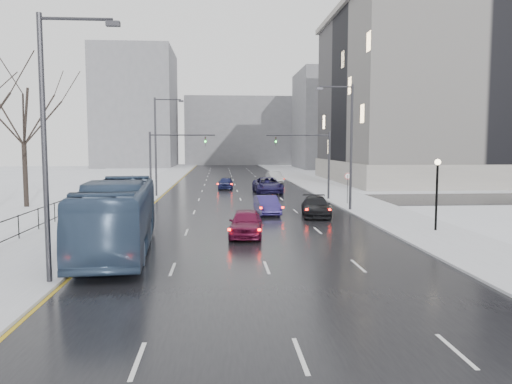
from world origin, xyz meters
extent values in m
cube|color=black|center=(0.00, 60.00, 0.02)|extent=(16.00, 150.00, 0.04)
cube|color=black|center=(0.00, 48.00, 0.02)|extent=(130.00, 10.00, 0.04)
cube|color=silver|center=(-10.50, 60.00, 0.08)|extent=(5.00, 150.00, 0.16)
cube|color=silver|center=(10.50, 60.00, 0.08)|extent=(5.00, 150.00, 0.16)
cube|color=white|center=(-20.00, 60.00, 0.06)|extent=(14.00, 150.00, 0.12)
cube|color=black|center=(-13.00, 30.00, 1.41)|extent=(0.04, 70.00, 0.05)
cube|color=black|center=(-13.00, 30.00, 0.41)|extent=(0.04, 70.00, 0.05)
cylinder|color=black|center=(-13.00, 30.00, 0.81)|extent=(0.06, 0.06, 1.30)
cylinder|color=#2D2D33|center=(8.40, 40.00, 5.00)|extent=(0.20, 0.20, 10.00)
cylinder|color=#2D2D33|center=(7.10, 40.00, 9.80)|extent=(2.60, 0.12, 0.12)
cube|color=#2D2D33|center=(5.80, 40.00, 9.65)|extent=(0.50, 0.25, 0.18)
cylinder|color=#2D2D33|center=(-8.40, 20.00, 5.00)|extent=(0.20, 0.20, 10.00)
cylinder|color=#2D2D33|center=(-7.10, 20.00, 9.80)|extent=(2.60, 0.12, 0.12)
cube|color=#2D2D33|center=(-5.80, 20.00, 9.65)|extent=(0.50, 0.25, 0.18)
cylinder|color=#2D2D33|center=(-8.40, 52.00, 5.00)|extent=(0.20, 0.20, 10.00)
cylinder|color=#2D2D33|center=(-7.10, 52.00, 9.80)|extent=(2.60, 0.12, 0.12)
cube|color=#2D2D33|center=(-5.80, 52.00, 9.65)|extent=(0.50, 0.25, 0.18)
cylinder|color=black|center=(11.00, 30.00, 2.16)|extent=(0.14, 0.14, 4.00)
sphere|color=#FFE5B2|center=(11.00, 30.00, 4.26)|extent=(0.36, 0.36, 0.36)
cylinder|color=#2D2D33|center=(8.40, 48.00, 3.25)|extent=(0.20, 0.20, 6.50)
cylinder|color=#2D2D33|center=(5.40, 48.00, 6.20)|extent=(6.00, 0.12, 0.12)
imported|color=#2D2D33|center=(3.30, 48.00, 5.60)|extent=(0.15, 0.18, 0.90)
sphere|color=#19FF33|center=(3.30, 47.85, 5.60)|extent=(0.16, 0.16, 0.16)
cylinder|color=#2D2D33|center=(-8.40, 48.00, 3.25)|extent=(0.20, 0.20, 6.50)
cylinder|color=#2D2D33|center=(-5.40, 48.00, 6.20)|extent=(6.00, 0.12, 0.12)
imported|color=#2D2D33|center=(-3.30, 48.00, 5.60)|extent=(0.15, 0.18, 0.90)
sphere|color=#19FF33|center=(-3.30, 47.85, 5.60)|extent=(0.16, 0.16, 0.16)
cylinder|color=#2D2D33|center=(9.20, 44.00, 1.41)|extent=(0.06, 0.06, 2.50)
cylinder|color=white|center=(9.20, 44.00, 2.56)|extent=(0.60, 0.03, 0.60)
torus|color=#B20C0C|center=(9.20, 44.00, 2.56)|extent=(0.58, 0.06, 0.58)
cube|color=gray|center=(35.00, 72.00, 12.00)|extent=(40.00, 30.00, 24.00)
cube|color=gray|center=(35.00, 72.00, 24.40)|extent=(41.00, 31.00, 0.80)
cube|color=gray|center=(35.00, 72.00, 1.50)|extent=(40.60, 30.60, 3.00)
cube|color=slate|center=(28.00, 115.00, 11.00)|extent=(24.00, 20.00, 22.00)
cube|color=slate|center=(-22.00, 125.00, 14.00)|extent=(18.00, 22.00, 28.00)
cube|color=slate|center=(4.00, 140.00, 9.00)|extent=(30.00, 18.00, 18.00)
imported|color=#344966|center=(-7.00, 25.90, 1.80)|extent=(4.02, 12.84, 3.52)
imported|color=maroon|center=(-0.50, 29.43, 0.82)|extent=(2.24, 4.71, 1.55)
imported|color=navy|center=(1.57, 38.43, 0.75)|extent=(1.85, 4.41, 1.42)
imported|color=#1A1643|center=(3.24, 55.22, 0.90)|extent=(3.13, 6.30, 1.72)
imported|color=black|center=(5.09, 37.18, 0.76)|extent=(2.56, 5.15, 1.44)
imported|color=#1B2151|center=(-1.29, 60.60, 0.75)|extent=(1.94, 4.25, 1.41)
imported|color=#A0A1A4|center=(5.56, 69.26, 0.83)|extent=(2.12, 4.93, 1.58)
camera|label=1|loc=(-1.97, 1.13, 5.27)|focal=35.00mm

